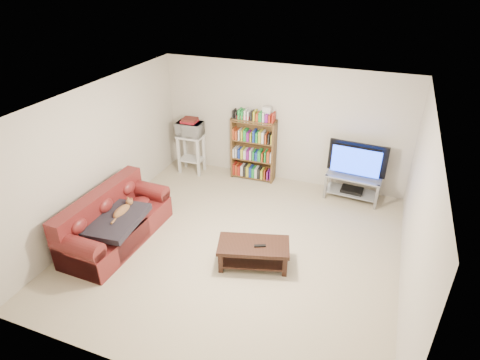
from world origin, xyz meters
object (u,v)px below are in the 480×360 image
at_px(sofa, 113,224).
at_px(tv_stand, 353,183).
at_px(bookshelf, 253,149).
at_px(coffee_table, 253,250).

xyz_separation_m(sofa, tv_stand, (3.49, 2.72, 0.04)).
bearing_deg(tv_stand, bookshelf, -179.55).
bearing_deg(coffee_table, sofa, 169.26).
bearing_deg(bookshelf, sofa, -118.23).
height_order(coffee_table, tv_stand, tv_stand).
bearing_deg(coffee_table, tv_stand, 49.39).
distance_m(coffee_table, tv_stand, 2.75).
height_order(coffee_table, bookshelf, bookshelf).
bearing_deg(bookshelf, coffee_table, -72.12).
xyz_separation_m(coffee_table, tv_stand, (1.14, 2.50, 0.07)).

